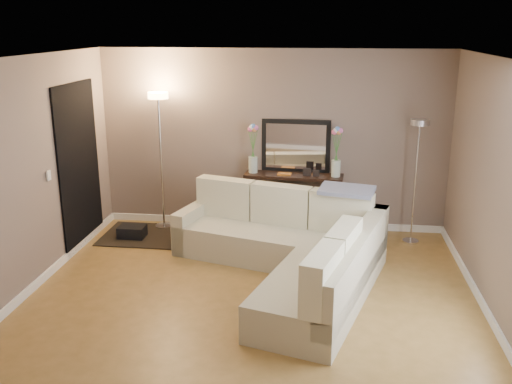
# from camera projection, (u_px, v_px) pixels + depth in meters

# --- Properties ---
(floor) EXTENTS (5.00, 5.50, 0.01)m
(floor) POSITION_uv_depth(u_px,v_px,m) (247.00, 314.00, 5.98)
(floor) COLOR olive
(floor) RESTS_ON ground
(ceiling) EXTENTS (5.00, 5.50, 0.01)m
(ceiling) POSITION_uv_depth(u_px,v_px,m) (245.00, 60.00, 5.23)
(ceiling) COLOR white
(ceiling) RESTS_ON ground
(wall_back) EXTENTS (5.00, 0.02, 2.60)m
(wall_back) POSITION_uv_depth(u_px,v_px,m) (273.00, 141.00, 8.23)
(wall_back) COLOR #78675C
(wall_back) RESTS_ON ground
(wall_front) EXTENTS (5.00, 0.02, 2.60)m
(wall_front) POSITION_uv_depth(u_px,v_px,m) (173.00, 347.00, 2.98)
(wall_front) COLOR #78675C
(wall_front) RESTS_ON ground
(wall_left) EXTENTS (0.02, 5.50, 2.60)m
(wall_left) POSITION_uv_depth(u_px,v_px,m) (6.00, 187.00, 5.90)
(wall_left) COLOR #78675C
(wall_left) RESTS_ON ground
(wall_right) EXTENTS (0.02, 5.50, 2.60)m
(wall_right) POSITION_uv_depth(u_px,v_px,m) (512.00, 205.00, 5.31)
(wall_right) COLOR #78675C
(wall_right) RESTS_ON ground
(baseboard_back) EXTENTS (5.00, 0.03, 0.10)m
(baseboard_back) POSITION_uv_depth(u_px,v_px,m) (272.00, 223.00, 8.56)
(baseboard_back) COLOR white
(baseboard_back) RESTS_ON ground
(baseboard_left) EXTENTS (0.03, 5.50, 0.10)m
(baseboard_left) POSITION_uv_depth(u_px,v_px,m) (23.00, 296.00, 6.25)
(baseboard_left) COLOR white
(baseboard_left) RESTS_ON ground
(baseboard_right) EXTENTS (0.03, 5.50, 0.10)m
(baseboard_right) POSITION_uv_depth(u_px,v_px,m) (494.00, 324.00, 5.67)
(baseboard_right) COLOR white
(baseboard_right) RESTS_ON ground
(doorway) EXTENTS (0.02, 1.20, 2.20)m
(doorway) POSITION_uv_depth(u_px,v_px,m) (79.00, 166.00, 7.57)
(doorway) COLOR black
(doorway) RESTS_ON ground
(switch_plate) EXTENTS (0.02, 0.08, 0.12)m
(switch_plate) POSITION_uv_depth(u_px,v_px,m) (49.00, 175.00, 6.73)
(switch_plate) COLOR white
(switch_plate) RESTS_ON ground
(sectional_sofa) EXTENTS (2.77, 3.14, 0.92)m
(sectional_sofa) POSITION_uv_depth(u_px,v_px,m) (293.00, 249.00, 6.81)
(sectional_sofa) COLOR #BFB99A
(sectional_sofa) RESTS_ON floor
(throw_blanket) EXTENTS (0.73, 0.53, 0.09)m
(throw_blanket) POSITION_uv_depth(u_px,v_px,m) (347.00, 190.00, 7.02)
(throw_blanket) COLOR gray
(throw_blanket) RESTS_ON sectional_sofa
(console_table) EXTENTS (1.42, 0.47, 0.86)m
(console_table) POSITION_uv_depth(u_px,v_px,m) (287.00, 199.00, 8.24)
(console_table) COLOR black
(console_table) RESTS_ON floor
(leaning_mirror) EXTENTS (0.99, 0.11, 0.77)m
(leaning_mirror) POSITION_uv_depth(u_px,v_px,m) (296.00, 146.00, 8.18)
(leaning_mirror) COLOR black
(leaning_mirror) RESTS_ON console_table
(table_decor) EXTENTS (0.59, 0.14, 0.14)m
(table_decor) POSITION_uv_depth(u_px,v_px,m) (293.00, 174.00, 8.07)
(table_decor) COLOR #C46F22
(table_decor) RESTS_ON console_table
(flower_vase_left) EXTENTS (0.16, 0.14, 0.74)m
(flower_vase_left) POSITION_uv_depth(u_px,v_px,m) (253.00, 153.00, 8.14)
(flower_vase_left) COLOR silver
(flower_vase_left) RESTS_ON console_table
(flower_vase_right) EXTENTS (0.16, 0.14, 0.74)m
(flower_vase_right) POSITION_uv_depth(u_px,v_px,m) (336.00, 156.00, 7.92)
(flower_vase_right) COLOR silver
(flower_vase_right) RESTS_ON console_table
(floor_lamp_lit) EXTENTS (0.28, 0.28, 2.00)m
(floor_lamp_lit) POSITION_uv_depth(u_px,v_px,m) (160.00, 134.00, 8.12)
(floor_lamp_lit) COLOR silver
(floor_lamp_lit) RESTS_ON floor
(floor_lamp_unlit) EXTENTS (0.28, 0.28, 1.72)m
(floor_lamp_unlit) POSITION_uv_depth(u_px,v_px,m) (417.00, 157.00, 7.59)
(floor_lamp_unlit) COLOR silver
(floor_lamp_unlit) RESTS_ON floor
(charcoal_rug) EXTENTS (1.31, 0.99, 0.02)m
(charcoal_rug) POSITION_uv_depth(u_px,v_px,m) (150.00, 235.00, 8.17)
(charcoal_rug) COLOR black
(charcoal_rug) RESTS_ON floor
(black_bag) EXTENTS (0.37, 0.26, 0.24)m
(black_bag) POSITION_uv_depth(u_px,v_px,m) (132.00, 234.00, 8.07)
(black_bag) COLOR black
(black_bag) RESTS_ON charcoal_rug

